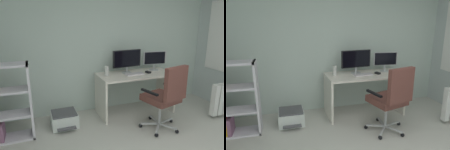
% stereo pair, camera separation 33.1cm
% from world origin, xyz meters
% --- Properties ---
extents(wall_back, '(4.42, 0.10, 2.66)m').
position_xyz_m(wall_back, '(0.00, 2.64, 1.33)').
color(wall_back, silver).
rests_on(wall_back, ground).
extents(desk, '(1.38, 0.65, 0.75)m').
position_xyz_m(desk, '(0.49, 2.18, 0.55)').
color(desk, white).
rests_on(desk, ground).
extents(monitor_main, '(0.56, 0.18, 0.42)m').
position_xyz_m(monitor_main, '(0.36, 2.28, 1.00)').
color(monitor_main, '#B2B5B7').
rests_on(monitor_main, desk).
extents(monitor_secondary, '(0.45, 0.18, 0.36)m').
position_xyz_m(monitor_secondary, '(0.94, 2.28, 0.97)').
color(monitor_secondary, '#B2B5B7').
rests_on(monitor_secondary, desk).
extents(keyboard, '(0.35, 0.15, 0.02)m').
position_xyz_m(keyboard, '(0.44, 2.12, 0.76)').
color(keyboard, silver).
rests_on(keyboard, desk).
extents(computer_mouse, '(0.09, 0.11, 0.03)m').
position_xyz_m(computer_mouse, '(0.72, 2.13, 0.77)').
color(computer_mouse, black).
rests_on(computer_mouse, desk).
extents(desktop_speaker, '(0.07, 0.07, 0.17)m').
position_xyz_m(desktop_speaker, '(-0.05, 2.23, 0.84)').
color(desktop_speaker, silver).
rests_on(desktop_speaker, desk).
extents(office_chair, '(0.63, 0.67, 1.06)m').
position_xyz_m(office_chair, '(0.61, 1.40, 0.60)').
color(office_chair, '#B7BABC').
rests_on(office_chair, ground).
extents(printer, '(0.41, 0.48, 0.24)m').
position_xyz_m(printer, '(-0.84, 2.11, 0.12)').
color(printer, silver).
rests_on(printer, ground).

